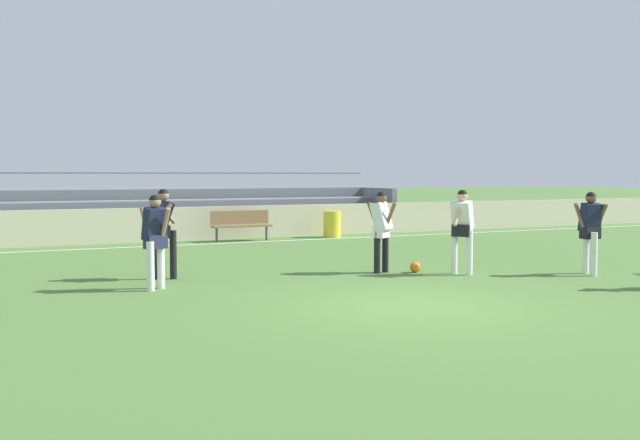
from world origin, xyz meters
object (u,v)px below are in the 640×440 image
object	(u,v)px
player_dark_dropping_back	(164,225)
player_dark_trailing_run	(590,226)
player_white_on_ball	(381,225)
bench_near_wall_gap	(241,223)
bleacher_stand	(137,210)
soccer_ball	(415,267)
player_dark_wide_left	(155,234)
player_white_pressing_high	(462,224)
trash_bin	(332,224)

from	to	relation	value
player_dark_dropping_back	player_dark_trailing_run	size ratio (longest dim) A/B	1.04
player_white_on_ball	player_dark_trailing_run	size ratio (longest dim) A/B	1.00
bench_near_wall_gap	player_dark_dropping_back	xyz separation A→B (m)	(-3.97, -6.89, 0.48)
bleacher_stand	soccer_ball	distance (m)	11.43
bench_near_wall_gap	player_dark_trailing_run	xyz separation A→B (m)	(3.77, -9.92, 0.43)
player_dark_trailing_run	player_dark_wide_left	xyz separation A→B (m)	(-8.18, 1.82, -0.00)
player_white_pressing_high	player_white_on_ball	size ratio (longest dim) A/B	1.03
bench_near_wall_gap	player_dark_trailing_run	distance (m)	10.62
player_dark_dropping_back	player_dark_wide_left	world-z (taller)	player_dark_dropping_back
player_dark_dropping_back	player_dark_wide_left	size ratio (longest dim) A/B	1.05
player_dark_wide_left	soccer_ball	bearing A→B (deg)	-0.66
player_white_pressing_high	player_dark_dropping_back	world-z (taller)	player_dark_dropping_back
trash_bin	player_dark_dropping_back	world-z (taller)	player_dark_dropping_back
player_dark_trailing_run	soccer_ball	xyz separation A→B (m)	(-2.93, 1.76, -0.86)
bench_near_wall_gap	player_dark_wide_left	distance (m)	9.23
player_dark_trailing_run	player_white_pressing_high	bearing A→B (deg)	153.48
bleacher_stand	player_dark_trailing_run	world-z (taller)	bleacher_stand
bleacher_stand	player_dark_dropping_back	size ratio (longest dim) A/B	10.30
bleacher_stand	player_dark_trailing_run	distance (m)	14.14
bleacher_stand	player_white_on_ball	size ratio (longest dim) A/B	10.74
player_dark_dropping_back	soccer_ball	world-z (taller)	player_dark_dropping_back
player_dark_dropping_back	soccer_ball	xyz separation A→B (m)	(4.81, -1.26, -0.91)
player_white_pressing_high	player_dark_trailing_run	world-z (taller)	player_white_pressing_high
player_dark_trailing_run	soccer_ball	bearing A→B (deg)	148.98
bench_near_wall_gap	player_white_on_ball	world-z (taller)	player_white_on_ball
bleacher_stand	bench_near_wall_gap	distance (m)	3.73
bleacher_stand	bench_near_wall_gap	size ratio (longest dim) A/B	9.79
player_white_on_ball	player_dark_trailing_run	bearing A→B (deg)	-29.41
bleacher_stand	player_dark_trailing_run	bearing A→B (deg)	-63.70
trash_bin	player_dark_trailing_run	size ratio (longest dim) A/B	0.51
player_dark_dropping_back	trash_bin	bearing A→B (deg)	44.49
player_white_pressing_high	soccer_ball	xyz separation A→B (m)	(-0.67, 0.64, -0.89)
player_dark_wide_left	soccer_ball	xyz separation A→B (m)	(5.24, -0.06, -0.86)
player_dark_dropping_back	player_white_on_ball	bearing A→B (deg)	-13.64
player_white_pressing_high	player_dark_wide_left	distance (m)	5.96
player_white_pressing_high	player_dark_trailing_run	size ratio (longest dim) A/B	1.03
player_white_on_ball	player_dark_dropping_back	distance (m)	4.28
bleacher_stand	player_white_pressing_high	distance (m)	12.22
player_dark_trailing_run	soccer_ball	distance (m)	3.53
bench_near_wall_gap	player_dark_wide_left	bearing A→B (deg)	-118.59
bench_near_wall_gap	player_dark_trailing_run	size ratio (longest dim) A/B	1.10
bench_near_wall_gap	bleacher_stand	bearing A→B (deg)	132.18
player_white_pressing_high	player_dark_trailing_run	bearing A→B (deg)	-26.52
player_dark_wide_left	player_dark_trailing_run	bearing A→B (deg)	-12.58
player_white_on_ball	player_white_pressing_high	bearing A→B (deg)	-34.00
bleacher_stand	trash_bin	bearing A→B (deg)	-26.82
bench_near_wall_gap	player_dark_dropping_back	world-z (taller)	player_dark_dropping_back
bleacher_stand	soccer_ball	size ratio (longest dim) A/B	80.11
bench_near_wall_gap	player_dark_wide_left	xyz separation A→B (m)	(-4.41, -8.09, 0.42)
trash_bin	player_dark_wide_left	bearing A→B (deg)	-132.63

